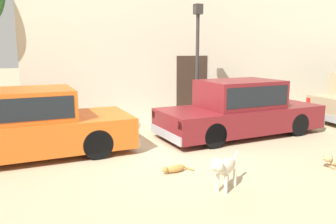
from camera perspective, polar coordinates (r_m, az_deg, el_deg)
ground_plane at (r=7.72m, az=0.45°, el=-6.84°), size 80.00×80.00×0.00m
parked_sedan_nearest at (r=7.90m, az=-22.80°, el=-1.85°), size 4.69×2.04×1.47m
parked_sedan_second at (r=9.35m, az=12.02°, el=0.61°), size 4.74×2.07×1.49m
apartment_block at (r=15.48m, az=6.26°, el=18.25°), size 14.92×6.99×8.82m
stray_dog_spotted at (r=5.66m, az=9.48°, el=-9.15°), size 0.83×0.60×0.66m
stray_cat at (r=6.50m, az=1.09°, el=-9.51°), size 0.65×0.23×0.17m
street_lamp at (r=9.99m, az=4.98°, el=10.46°), size 0.22×0.22×3.56m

